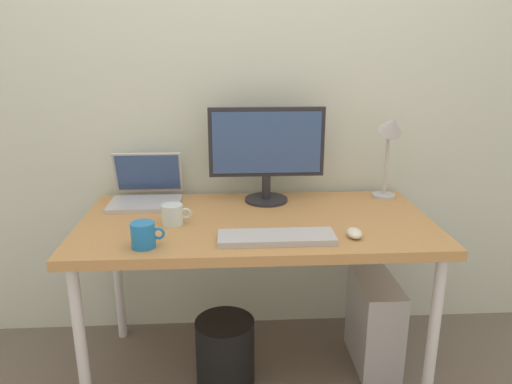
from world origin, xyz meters
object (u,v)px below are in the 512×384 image
(desk, at_px, (256,233))
(glass_cup, at_px, (173,214))
(wastebasket, at_px, (225,351))
(keyboard, at_px, (276,237))
(laptop, at_px, (146,190))
(coffee_mug, at_px, (143,235))
(mouse, at_px, (354,233))
(desk_lamp, at_px, (391,138))
(monitor, at_px, (267,149))
(computer_tower, at_px, (374,322))

(desk, xyz_separation_m, glass_cup, (-0.34, -0.04, 0.10))
(desk, distance_m, wastebasket, 0.56)
(keyboard, height_order, wastebasket, keyboard)
(laptop, height_order, keyboard, laptop)
(laptop, height_order, coffee_mug, laptop)
(desk, xyz_separation_m, mouse, (0.36, -0.22, 0.08))
(desk, height_order, laptop, laptop)
(desk_lamp, height_order, coffee_mug, desk_lamp)
(keyboard, bearing_deg, glass_cup, 154.05)
(monitor, xyz_separation_m, mouse, (0.30, -0.47, -0.23))
(desk, bearing_deg, desk_lamp, 20.98)
(laptop, xyz_separation_m, glass_cup, (0.15, -0.30, -0.01))
(desk, height_order, glass_cup, glass_cup)
(desk, height_order, desk_lamp, desk_lamp)
(desk_lamp, distance_m, keyboard, 0.80)
(coffee_mug, distance_m, wastebasket, 0.73)
(desk, relative_size, laptop, 4.60)
(desk_lamp, xyz_separation_m, mouse, (-0.27, -0.47, -0.28))
(monitor, distance_m, mouse, 0.60)
(desk, relative_size, mouse, 16.34)
(laptop, xyz_separation_m, coffee_mug, (0.07, -0.53, -0.01))
(desk, distance_m, computer_tower, 0.73)
(laptop, relative_size, desk_lamp, 0.76)
(monitor, relative_size, laptop, 1.65)
(laptop, distance_m, glass_cup, 0.34)
(desk, xyz_separation_m, laptop, (-0.50, 0.26, 0.12))
(keyboard, relative_size, computer_tower, 1.05)
(desk_lamp, xyz_separation_m, coffee_mug, (-1.06, -0.51, -0.25))
(monitor, bearing_deg, desk, -104.48)
(computer_tower, bearing_deg, glass_cup, -175.58)
(mouse, height_order, wastebasket, mouse)
(desk, bearing_deg, laptop, 151.96)
(desk, distance_m, keyboard, 0.25)
(glass_cup, bearing_deg, wastebasket, -7.28)
(monitor, height_order, computer_tower, monitor)
(keyboard, height_order, mouse, mouse)
(mouse, relative_size, computer_tower, 0.21)
(computer_tower, relative_size, wastebasket, 1.40)
(desk_lamp, xyz_separation_m, glass_cup, (-0.98, -0.28, -0.25))
(glass_cup, distance_m, wastebasket, 0.67)
(desk, xyz_separation_m, coffee_mug, (-0.42, -0.27, 0.11))
(desk, height_order, coffee_mug, coffee_mug)
(keyboard, bearing_deg, desk, 104.99)
(mouse, xyz_separation_m, coffee_mug, (-0.79, -0.05, 0.03))
(coffee_mug, bearing_deg, computer_tower, 17.08)
(monitor, distance_m, wastebasket, 0.92)
(coffee_mug, xyz_separation_m, glass_cup, (0.08, 0.23, -0.01))
(keyboard, distance_m, mouse, 0.30)
(desk, bearing_deg, monitor, 75.52)
(monitor, height_order, wastebasket, monitor)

